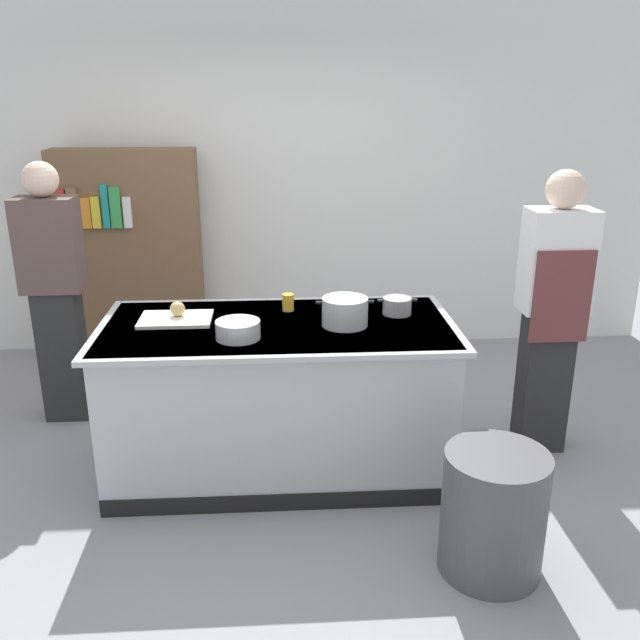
% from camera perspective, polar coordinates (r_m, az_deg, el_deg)
% --- Properties ---
extents(ground_plane, '(10.00, 10.00, 0.00)m').
position_cam_1_polar(ground_plane, '(4.18, -3.32, -12.06)').
color(ground_plane, gray).
extents(back_wall, '(6.40, 0.12, 3.00)m').
position_cam_1_polar(back_wall, '(5.72, -3.79, 12.43)').
color(back_wall, white).
rests_on(back_wall, ground_plane).
extents(counter_island, '(1.98, 0.98, 0.90)m').
position_cam_1_polar(counter_island, '(3.96, -3.45, -6.30)').
color(counter_island, '#B7BABF').
rests_on(counter_island, ground_plane).
extents(cutting_board, '(0.40, 0.28, 0.02)m').
position_cam_1_polar(cutting_board, '(3.92, -11.96, 0.07)').
color(cutting_board, silver).
rests_on(cutting_board, counter_island).
extents(onion, '(0.08, 0.08, 0.08)m').
position_cam_1_polar(onion, '(3.93, -11.82, 0.92)').
color(onion, tan).
rests_on(onion, cutting_board).
extents(stock_pot, '(0.32, 0.25, 0.16)m').
position_cam_1_polar(stock_pot, '(3.75, 2.09, 0.70)').
color(stock_pot, '#B7BABF').
rests_on(stock_pot, counter_island).
extents(sauce_pan, '(0.23, 0.17, 0.10)m').
position_cam_1_polar(sauce_pan, '(3.97, 6.46, 1.18)').
color(sauce_pan, '#99999E').
rests_on(sauce_pan, counter_island).
extents(mixing_bowl, '(0.23, 0.23, 0.10)m').
position_cam_1_polar(mixing_bowl, '(3.59, -6.87, -0.81)').
color(mixing_bowl, '#B7BABF').
rests_on(mixing_bowl, counter_island).
extents(juice_cup, '(0.07, 0.07, 0.10)m').
position_cam_1_polar(juice_cup, '(4.01, -2.68, 1.49)').
color(juice_cup, yellow).
rests_on(juice_cup, counter_island).
extents(trash_bin, '(0.48, 0.48, 0.60)m').
position_cam_1_polar(trash_bin, '(3.35, 14.26, -15.33)').
color(trash_bin, '#4C4C51').
rests_on(trash_bin, ground_plane).
extents(person_chef, '(0.38, 0.25, 1.72)m').
position_cam_1_polar(person_chef, '(4.24, 18.81, 0.93)').
color(person_chef, '#262626').
rests_on(person_chef, ground_plane).
extents(person_guest, '(0.38, 0.24, 1.72)m').
position_cam_1_polar(person_guest, '(4.73, -21.29, 2.47)').
color(person_guest, '#282828').
rests_on(person_guest, ground_plane).
extents(bookshelf, '(1.10, 0.31, 1.70)m').
position_cam_1_polar(bookshelf, '(5.66, -15.52, 5.04)').
color(bookshelf, brown).
rests_on(bookshelf, ground_plane).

